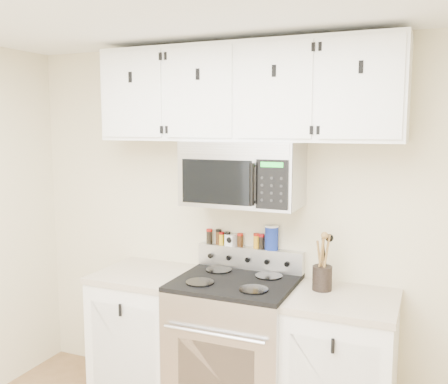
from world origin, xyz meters
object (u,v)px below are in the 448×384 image
at_px(range, 235,348).
at_px(utensil_crock, 322,276).
at_px(microwave, 243,174).
at_px(salt_canister, 272,237).

height_order(range, utensil_crock, utensil_crock).
distance_m(range, utensil_crock, 0.76).
relative_size(microwave, utensil_crock, 2.13).
bearing_deg(microwave, salt_canister, 45.32).
xyz_separation_m(microwave, salt_canister, (0.15, 0.16, -0.44)).
distance_m(utensil_crock, salt_canister, 0.46).
xyz_separation_m(utensil_crock, salt_canister, (-0.39, 0.18, 0.18)).
relative_size(range, microwave, 1.45).
xyz_separation_m(range, utensil_crock, (0.54, 0.11, 0.52)).
relative_size(microwave, salt_canister, 4.48).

